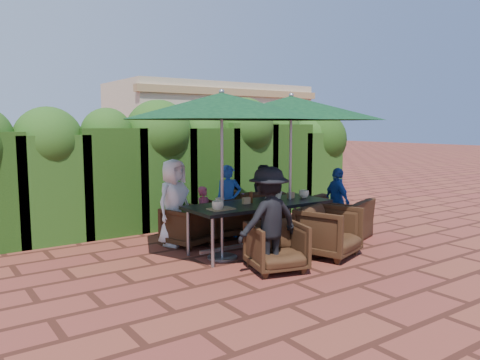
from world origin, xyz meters
TOP-DOWN VIEW (x-y plane):
  - ground at (0.00, 0.00)m, footprint 80.00×80.00m
  - dining_table at (-0.00, -0.21)m, footprint 2.32×0.90m
  - umbrella_left at (-0.72, -0.27)m, footprint 2.93×2.93m
  - umbrella_right at (0.62, -0.23)m, footprint 2.96×2.96m
  - chair_far_left at (-0.77, 0.69)m, footprint 0.84×0.81m
  - chair_far_mid at (0.10, 0.83)m, footprint 0.84×0.79m
  - chair_far_right at (0.76, 0.81)m, footprint 1.08×1.06m
  - chair_near_left at (-0.44, -1.18)m, footprint 0.85×0.82m
  - chair_near_right at (0.65, -1.09)m, footprint 0.99×0.96m
  - chair_end_right at (1.63, -0.32)m, footprint 0.99×1.21m
  - adult_far_left at (-0.94, 0.83)m, footprint 0.80×0.63m
  - adult_far_mid at (0.09, 0.77)m, footprint 0.53×0.47m
  - adult_far_right at (0.92, 0.80)m, footprint 0.65×0.47m
  - adult_near_left at (-0.56, -1.16)m, footprint 0.90×0.42m
  - adult_end_right at (1.79, -0.17)m, footprint 0.51×0.77m
  - child_left at (-0.39, 0.81)m, footprint 0.41×0.37m
  - child_right at (0.47, 0.85)m, footprint 0.29×0.25m
  - pedestrian_a at (1.45, 4.14)m, footprint 1.78×1.39m
  - pedestrian_b at (2.70, 4.33)m, footprint 0.82×0.55m
  - pedestrian_c at (3.53, 4.28)m, footprint 1.26×1.16m
  - cup_a at (-0.88, -0.40)m, footprint 0.17×0.17m
  - cup_b at (-0.67, -0.13)m, footprint 0.14×0.14m
  - cup_c at (0.10, -0.37)m, footprint 0.17×0.17m
  - cup_d at (0.48, -0.09)m, footprint 0.14×0.14m
  - cup_e at (0.90, -0.25)m, footprint 0.16×0.16m
  - ketchup_bottle at (-0.09, -0.12)m, footprint 0.04×0.04m
  - sauce_bottle at (-0.10, -0.14)m, footprint 0.04×0.04m
  - serving_tray at (-0.79, -0.36)m, footprint 0.35×0.25m
  - number_block_left at (-0.22, -0.19)m, footprint 0.12×0.06m
  - number_block_right at (0.70, -0.16)m, footprint 0.12×0.06m
  - hedge_wall at (-0.18, 2.32)m, footprint 9.10×1.60m
  - building at (3.50, 6.99)m, footprint 6.20×3.08m

SIDE VIEW (x-z plane):
  - ground at x=0.00m, z-range 0.00..0.00m
  - chair_far_left at x=-0.77m, z-range 0.00..0.70m
  - chair_near_left at x=-0.44m, z-range 0.00..0.72m
  - child_right at x=0.47m, z-range 0.00..0.73m
  - chair_far_mid at x=0.10m, z-range 0.00..0.78m
  - chair_near_right at x=0.65m, z-range 0.00..0.82m
  - chair_far_right at x=0.76m, z-range 0.00..0.87m
  - chair_end_right at x=1.63m, z-range 0.00..0.91m
  - child_left at x=-0.39m, z-range 0.00..0.92m
  - adult_end_right at x=1.79m, z-range 0.00..1.20m
  - adult_far_right at x=0.92m, z-range 0.00..1.23m
  - adult_far_mid at x=0.09m, z-range 0.00..1.26m
  - dining_table at x=0.00m, z-range 0.30..1.05m
  - adult_far_left at x=-0.94m, z-range 0.00..1.41m
  - adult_near_left at x=-0.56m, z-range 0.00..1.41m
  - serving_tray at x=-0.79m, z-range 0.75..0.77m
  - number_block_left at x=-0.22m, z-range 0.75..0.85m
  - number_block_right at x=0.70m, z-range 0.75..0.85m
  - pedestrian_b at x=2.70m, z-range 0.00..1.61m
  - cup_b at x=-0.67m, z-range 0.75..0.88m
  - cup_d at x=0.48m, z-range 0.75..0.88m
  - cup_e at x=0.90m, z-range 0.75..0.88m
  - cup_c at x=0.10m, z-range 0.75..0.88m
  - cup_a at x=-0.88m, z-range 0.75..0.89m
  - ketchup_bottle at x=-0.09m, z-range 0.75..0.92m
  - sauce_bottle at x=-0.10m, z-range 0.75..0.92m
  - pedestrian_a at x=1.45m, z-range 0.00..1.83m
  - pedestrian_c at x=3.53m, z-range 0.00..1.85m
  - hedge_wall at x=-0.18m, z-range 0.06..2.60m
  - building at x=3.50m, z-range 0.01..3.21m
  - umbrella_left at x=-0.72m, z-range 0.98..3.44m
  - umbrella_right at x=0.62m, z-range 0.98..3.44m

